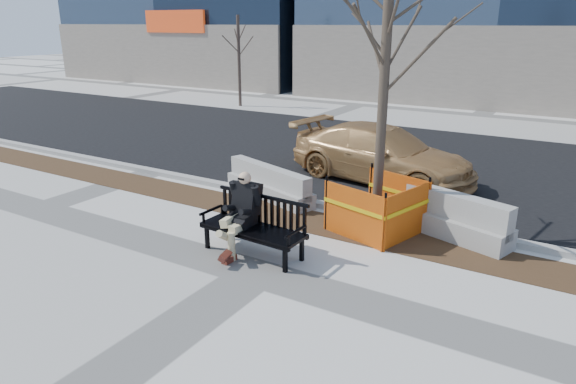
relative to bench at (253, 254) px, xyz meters
name	(u,v)px	position (x,y,z in m)	size (l,w,h in m)	color
ground	(257,273)	(0.48, -0.59, 0.00)	(120.00, 120.00, 0.00)	beige
mulch_strip	(325,225)	(0.48, 2.01, 0.00)	(40.00, 1.20, 0.02)	#47301C
asphalt_street	(415,161)	(0.48, 8.21, 0.00)	(60.00, 10.40, 0.01)	black
curb	(344,209)	(0.48, 2.96, 0.06)	(60.00, 0.25, 0.12)	#9E9B93
bench	(253,254)	(0.00, 0.00, 0.00)	(2.08, 0.75, 1.11)	black
seated_man	(243,249)	(-0.28, 0.07, 0.00)	(0.65, 1.08, 1.51)	black
tree_fence	(375,230)	(1.53, 2.27, 0.00)	(2.36, 2.36, 5.89)	orange
sedan	(380,180)	(0.29, 5.72, 0.00)	(2.10, 5.17, 1.50)	tan
jersey_barrier_left	(269,197)	(-1.54, 2.91, 0.00)	(2.83, 0.57, 0.81)	#A09D95
jersey_barrier_right	(432,230)	(2.56, 2.89, 0.00)	(3.25, 0.65, 0.93)	#9D9A92
far_tree_left	(240,106)	(-10.88, 14.46, 0.00)	(1.80, 1.80, 4.86)	#4D3C31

